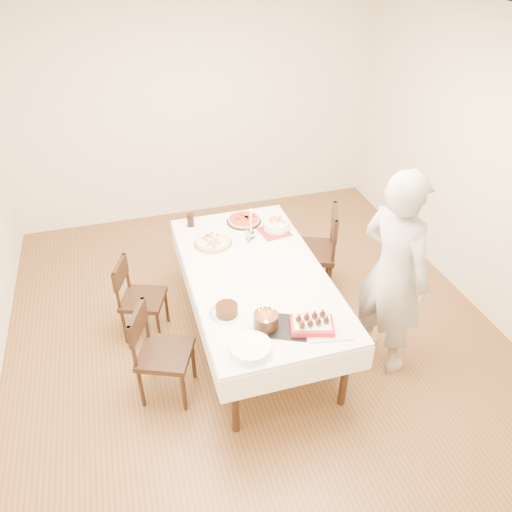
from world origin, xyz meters
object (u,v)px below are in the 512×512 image
object	(u,v)px
chair_left_savory	(143,299)
chair_left_dessert	(165,354)
pizza_white	(213,242)
cola_glass	(191,220)
dining_table	(256,306)
pasta_bowl	(276,225)
pizza_pepperoni	(244,220)
birthday_cake	(266,317)
strawberry_box	(312,325)
layer_cake	(227,310)
taper_candle	(251,223)
chair_right_savory	(311,251)
person	(393,274)

from	to	relation	value
chair_left_savory	chair_left_dessert	size ratio (longest dim) A/B	0.93
pizza_white	cola_glass	world-z (taller)	cola_glass
dining_table	pasta_bowl	distance (m)	0.84
pizza_pepperoni	birthday_cake	bearing A→B (deg)	-99.35
cola_glass	strawberry_box	distance (m)	1.80
strawberry_box	pizza_white	bearing A→B (deg)	108.91
dining_table	pizza_white	bearing A→B (deg)	116.00
pasta_bowl	layer_cake	world-z (taller)	layer_cake
strawberry_box	dining_table	bearing A→B (deg)	103.78
taper_candle	pizza_pepperoni	bearing A→B (deg)	87.20
pizza_white	chair_right_savory	bearing A→B (deg)	-0.63
dining_table	cola_glass	bearing A→B (deg)	113.42
dining_table	taper_candle	xyz separation A→B (m)	(0.11, 0.54, 0.54)
cola_glass	birthday_cake	distance (m)	1.61
chair_left_savory	person	world-z (taller)	person
chair_right_savory	chair_left_savory	world-z (taller)	chair_right_savory
pasta_bowl	cola_glass	distance (m)	0.84
strawberry_box	chair_right_savory	bearing A→B (deg)	67.71
layer_cake	birthday_cake	size ratio (longest dim) A/B	1.18
birthday_cake	pasta_bowl	bearing A→B (deg)	68.25
chair_right_savory	chair_left_savory	xyz separation A→B (m)	(-1.70, -0.17, -0.09)
dining_table	chair_left_savory	size ratio (longest dim) A/B	2.70
chair_left_dessert	pasta_bowl	xyz separation A→B (m)	(1.26, 1.03, 0.37)
chair_left_dessert	person	xyz separation A→B (m)	(1.85, -0.13, 0.48)
person	layer_cake	bearing A→B (deg)	66.52
chair_left_savory	pasta_bowl	world-z (taller)	pasta_bowl
pasta_bowl	strawberry_box	world-z (taller)	pasta_bowl
dining_table	chair_right_savory	size ratio (longest dim) A/B	2.21
taper_candle	chair_left_dessert	bearing A→B (deg)	-135.67
dining_table	person	size ratio (longest dim) A/B	1.17
chair_left_savory	taper_candle	size ratio (longest dim) A/B	2.44
dining_table	pizza_white	world-z (taller)	pizza_white
pizza_pepperoni	layer_cake	world-z (taller)	layer_cake
person	dining_table	bearing A→B (deg)	40.85
dining_table	chair_right_savory	xyz separation A→B (m)	(0.73, 0.52, 0.11)
strawberry_box	pizza_pepperoni	bearing A→B (deg)	92.45
dining_table	chair_left_savory	xyz separation A→B (m)	(-0.96, 0.35, 0.02)
pizza_pepperoni	strawberry_box	xyz separation A→B (m)	(0.07, -1.63, 0.02)
person	pizza_pepperoni	distance (m)	1.64
cola_glass	chair_left_dessert	bearing A→B (deg)	-109.62
chair_left_dessert	cola_glass	bearing A→B (deg)	-86.59
chair_left_dessert	layer_cake	distance (m)	0.62
chair_left_savory	taper_candle	world-z (taller)	taper_candle
chair_left_savory	pizza_white	distance (m)	0.82
chair_left_savory	pizza_pepperoni	bearing A→B (deg)	-135.26
person	pizza_white	bearing A→B (deg)	29.05
person	pasta_bowl	distance (m)	1.31
person	birthday_cake	distance (m)	1.11
pizza_pepperoni	strawberry_box	bearing A→B (deg)	-87.55
dining_table	pizza_white	distance (m)	0.71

